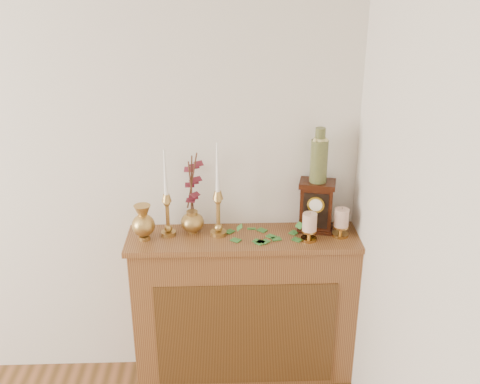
{
  "coord_description": "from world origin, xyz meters",
  "views": [
    {
      "loc": [
        1.28,
        -0.53,
        2.28
      ],
      "look_at": [
        1.37,
        2.05,
        1.2
      ],
      "focal_mm": 42.0,
      "sensor_mm": 36.0,
      "label": 1
    }
  ],
  "objects_px": {
    "ginger_jar": "(193,194)",
    "mantel_clock": "(316,206)",
    "candlestick_center": "(218,206)",
    "candlestick_left": "(167,208)",
    "bud_vase": "(143,223)",
    "ceramic_vase": "(319,158)"
  },
  "relations": [
    {
      "from": "ginger_jar",
      "to": "ceramic_vase",
      "type": "bearing_deg",
      "value": -2.05
    },
    {
      "from": "candlestick_center",
      "to": "bud_vase",
      "type": "bearing_deg",
      "value": -174.31
    },
    {
      "from": "bud_vase",
      "to": "ceramic_vase",
      "type": "distance_m",
      "value": 0.96
    },
    {
      "from": "bud_vase",
      "to": "mantel_clock",
      "type": "relative_size",
      "value": 0.69
    },
    {
      "from": "candlestick_center",
      "to": "ceramic_vase",
      "type": "xyz_separation_m",
      "value": [
        0.52,
        0.05,
        0.24
      ]
    },
    {
      "from": "candlestick_center",
      "to": "ginger_jar",
      "type": "height_order",
      "value": "candlestick_center"
    },
    {
      "from": "candlestick_center",
      "to": "ginger_jar",
      "type": "distance_m",
      "value": 0.15
    },
    {
      "from": "bud_vase",
      "to": "candlestick_center",
      "type": "bearing_deg",
      "value": 5.69
    },
    {
      "from": "mantel_clock",
      "to": "candlestick_left",
      "type": "bearing_deg",
      "value": -164.27
    },
    {
      "from": "candlestick_center",
      "to": "mantel_clock",
      "type": "bearing_deg",
      "value": 4.76
    },
    {
      "from": "candlestick_center",
      "to": "mantel_clock",
      "type": "xyz_separation_m",
      "value": [
        0.52,
        0.04,
        -0.03
      ]
    },
    {
      "from": "mantel_clock",
      "to": "ceramic_vase",
      "type": "xyz_separation_m",
      "value": [
        0.0,
        0.0,
        0.27
      ]
    },
    {
      "from": "bud_vase",
      "to": "candlestick_left",
      "type": "bearing_deg",
      "value": 21.43
    },
    {
      "from": "ginger_jar",
      "to": "mantel_clock",
      "type": "bearing_deg",
      "value": -2.27
    },
    {
      "from": "candlestick_left",
      "to": "candlestick_center",
      "type": "bearing_deg",
      "value": -2.0
    },
    {
      "from": "bud_vase",
      "to": "ginger_jar",
      "type": "bearing_deg",
      "value": 22.82
    },
    {
      "from": "bud_vase",
      "to": "mantel_clock",
      "type": "bearing_deg",
      "value": 5.15
    },
    {
      "from": "candlestick_center",
      "to": "mantel_clock",
      "type": "distance_m",
      "value": 0.52
    },
    {
      "from": "candlestick_center",
      "to": "ginger_jar",
      "type": "bearing_deg",
      "value": 152.02
    },
    {
      "from": "candlestick_left",
      "to": "bud_vase",
      "type": "xyz_separation_m",
      "value": [
        -0.12,
        -0.05,
        -0.06
      ]
    },
    {
      "from": "candlestick_center",
      "to": "ceramic_vase",
      "type": "bearing_deg",
      "value": 5.02
    },
    {
      "from": "candlestick_left",
      "to": "ginger_jar",
      "type": "bearing_deg",
      "value": 24.05
    }
  ]
}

